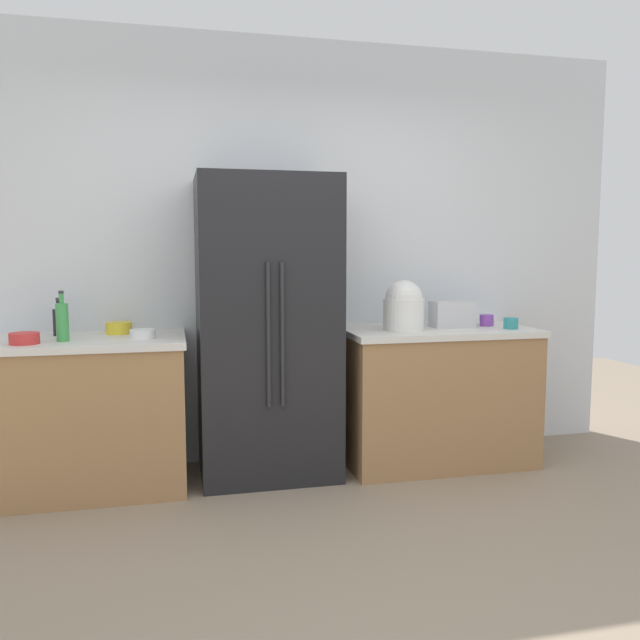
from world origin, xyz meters
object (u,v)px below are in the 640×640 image
(rice_cooker, at_px, (404,307))
(cup_a, at_px, (471,317))
(bowl_c, at_px, (119,328))
(bottle_a, at_px, (62,321))
(refrigerator, at_px, (267,328))
(cup_b, at_px, (487,320))
(bowl_b, at_px, (24,338))
(bowl_a, at_px, (143,334))
(cup_c, at_px, (511,323))
(bottle_b, at_px, (59,321))
(toaster, at_px, (452,314))

(rice_cooker, bearing_deg, cup_a, 21.72)
(cup_a, bearing_deg, bowl_c, -179.87)
(bottle_a, bearing_deg, cup_a, 6.20)
(refrigerator, height_order, cup_a, refrigerator)
(bottle_a, xyz_separation_m, cup_b, (2.66, 0.14, -0.08))
(refrigerator, height_order, bowl_b, refrigerator)
(bottle_a, distance_m, bowl_a, 0.44)
(bowl_b, bearing_deg, cup_a, 6.96)
(cup_a, distance_m, bowl_c, 2.34)
(cup_b, bearing_deg, bowl_b, -175.93)
(cup_c, bearing_deg, bottle_b, 173.74)
(bottle_b, height_order, bowl_a, bottle_b)
(bottle_b, distance_m, bowl_b, 0.35)
(rice_cooker, relative_size, bowl_a, 2.19)
(toaster, height_order, cup_b, toaster)
(refrigerator, bearing_deg, rice_cooker, -4.57)
(cup_b, bearing_deg, bottle_a, -176.90)
(toaster, relative_size, rice_cooker, 0.86)
(bowl_c, bearing_deg, refrigerator, -10.06)
(refrigerator, height_order, toaster, refrigerator)
(cup_c, height_order, bowl_a, cup_c)
(bowl_c, bearing_deg, cup_a, 0.13)
(rice_cooker, height_order, bottle_a, rice_cooker)
(bowl_a, bearing_deg, bottle_b, 154.37)
(bowl_b, bearing_deg, cup_b, 4.07)
(rice_cooker, relative_size, cup_a, 3.61)
(bowl_c, bearing_deg, bottle_b, -177.83)
(bottle_b, height_order, bowl_b, bottle_b)
(cup_a, distance_m, bowl_b, 2.82)
(cup_b, bearing_deg, bowl_c, 176.77)
(bottle_b, bearing_deg, cup_c, -6.26)
(refrigerator, relative_size, bowl_c, 11.77)
(bowl_b, bearing_deg, bowl_a, 8.37)
(toaster, distance_m, bowl_a, 1.97)
(refrigerator, xyz_separation_m, rice_cooker, (0.86, -0.07, 0.12))
(bottle_b, relative_size, bowl_c, 1.44)
(refrigerator, relative_size, bowl_b, 11.77)
(bottle_a, height_order, cup_c, bottle_a)
(refrigerator, relative_size, cup_b, 20.07)
(toaster, distance_m, cup_b, 0.27)
(refrigerator, relative_size, cup_c, 19.75)
(cup_a, bearing_deg, bottle_b, -179.61)
(cup_a, bearing_deg, cup_c, -69.58)
(toaster, bearing_deg, bowl_c, 175.85)
(bottle_a, xyz_separation_m, bowl_a, (0.43, 0.03, -0.09))
(toaster, bearing_deg, cup_a, 36.50)
(rice_cooker, height_order, bottle_b, rice_cooker)
(toaster, relative_size, cup_b, 2.98)
(toaster, xyz_separation_m, bowl_c, (-2.12, 0.15, -0.05))
(bottle_b, height_order, bowl_c, bottle_b)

